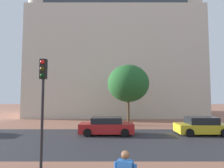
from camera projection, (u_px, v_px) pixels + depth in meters
The scene contains 7 objects.
ground_plane at pixel (110, 138), 13.52m from camera, with size 120.00×120.00×0.00m, color #93604C.
street_asphalt_strip at pixel (110, 140), 12.96m from camera, with size 120.00×8.51×0.00m, color #2D2D33.
landmark_building at pixel (115, 55), 33.05m from camera, with size 26.79×15.35×38.38m.
car_red at pixel (106, 126), 14.87m from camera, with size 4.41×1.95×1.41m.
car_yellow at pixel (201, 126), 14.88m from camera, with size 4.10×1.98×1.44m.
traffic_light_pole at pixel (42, 92), 8.03m from camera, with size 0.28×0.34×4.82m.
tree_curb_far at pixel (128, 83), 20.07m from camera, with size 4.59×4.59×6.65m.
Camera 1 is at (0.13, -3.77, 3.15)m, focal length 28.96 mm.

